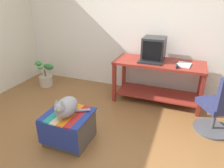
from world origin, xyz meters
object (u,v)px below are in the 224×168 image
Objects in this scene: desk at (158,75)px; cat at (66,107)px; ottoman_with_blanket at (69,127)px; potted_plant at (46,76)px; book at (184,65)px; office_chair at (220,108)px; stapler at (177,66)px; keyboard at (150,63)px; tv_monitor at (154,49)px.

cat is (-0.86, -1.56, 0.03)m from desk.
potted_plant reaches higher than ottoman_with_blanket.
office_chair reaches higher than book.
desk is at bearing -66.99° from office_chair.
office_chair reaches higher than stapler.
stapler reaches higher than ottoman_with_blanket.
keyboard is 1.66m from ottoman_with_blanket.
ottoman_with_blanket is 1.95m from potted_plant.
stapler is (0.30, -0.20, 0.25)m from desk.
tv_monitor is 0.69× the size of ottoman_with_blanket.
office_chair is (3.22, -0.47, 0.17)m from potted_plant.
cat is at bearing -5.78° from office_chair.
desk is 3.75× the size of keyboard.
keyboard is at bearing 61.85° from ottoman_with_blanket.
desk is 1.14m from office_chair.
ottoman_with_blanket is 5.17× the size of stapler.
desk is 2.84× the size of potted_plant.
potted_plant is at bearing 179.47° from keyboard.
keyboard is 0.76× the size of potted_plant.
keyboard is 0.45× the size of office_chair.
potted_plant is (-2.15, -0.25, -0.72)m from tv_monitor.
office_chair is (1.81, 0.92, -0.15)m from cat.
potted_plant is at bearing -173.52° from tv_monitor.
office_chair is 8.09× the size of stapler.
keyboard is at bearing -92.64° from tv_monitor.
book is at bearing -13.96° from tv_monitor.
potted_plant is 2.63m from stapler.
cat is (0.01, -0.04, 0.33)m from ottoman_with_blanket.
keyboard reaches higher than desk.
stapler reaches higher than book.
potted_plant is 4.81× the size of stapler.
cat reaches higher than potted_plant.
desk is 5.73× the size of book.
desk is at bearing 45.36° from keyboard.
tv_monitor reaches higher than ottoman_with_blanket.
tv_monitor is at bearing 147.25° from desk.
tv_monitor is (-0.13, 0.08, 0.42)m from desk.
cat reaches higher than ottoman_with_blanket.
stapler reaches higher than desk.
book is 1.98m from cat.
desk is 1.78m from ottoman_with_blanket.
potted_plant is (-1.41, 1.39, -0.32)m from cat.
cat is 3.72× the size of stapler.
book is at bearing -80.09° from office_chair.
stapler is (-0.09, -0.16, 0.01)m from book.
cat is at bearing -138.15° from stapler.
desk is 3.81× the size of tv_monitor.
office_chair reaches higher than keyboard.
tv_monitor is 1.91m from ottoman_with_blanket.
cat is (-0.73, -1.42, -0.22)m from keyboard.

